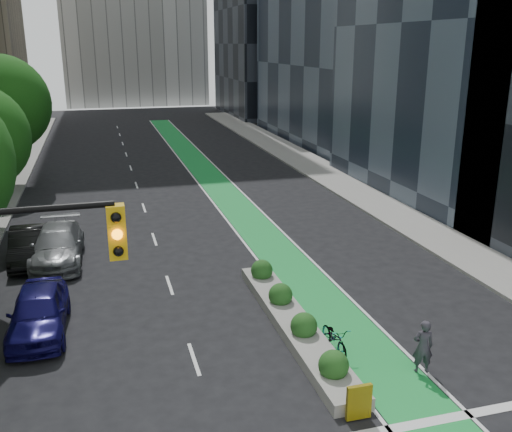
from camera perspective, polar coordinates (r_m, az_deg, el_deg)
sidewalk_right at (r=39.90m, az=9.63°, el=2.83°), size 3.60×90.00×0.15m
bike_lane_paint at (r=41.85m, az=-4.34°, el=3.58°), size 2.20×70.00×0.01m
building_dark_end at (r=81.95m, az=2.20°, el=19.98°), size 14.00×18.00×28.00m
tree_far at (r=42.57m, az=-24.20°, el=10.16°), size 6.60×6.60×9.00m
median_planter at (r=20.29m, az=3.75°, el=-10.28°), size 1.20×10.26×1.10m
bicycle at (r=19.06m, az=7.87°, el=-11.98°), size 0.68×1.82×0.95m
cyclist at (r=18.33m, az=16.35°, el=-12.42°), size 0.71×0.55×1.73m
parked_car_left_near at (r=21.22m, az=-20.91°, el=-8.91°), size 1.99×4.70×1.58m
parked_car_left_mid at (r=28.10m, az=-21.76°, el=-2.76°), size 1.80×4.65×1.51m
parked_car_left_far at (r=27.56m, az=-19.23°, el=-2.79°), size 2.37×5.49×1.57m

